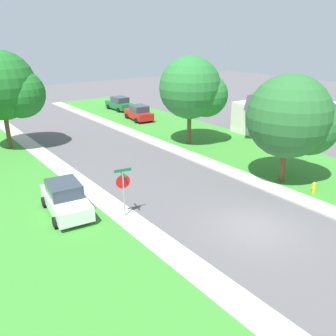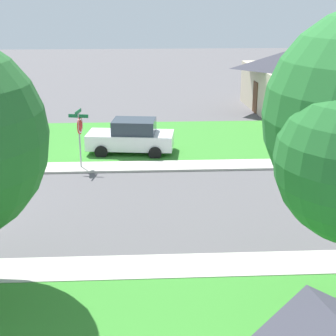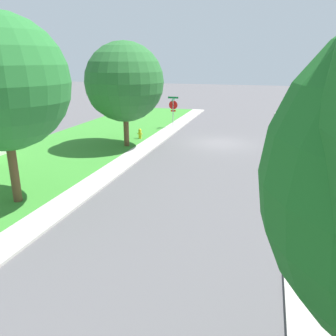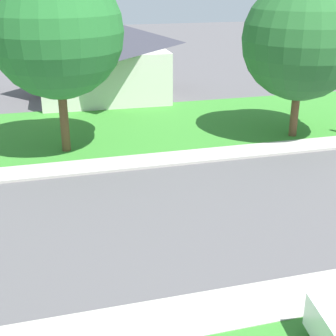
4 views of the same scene
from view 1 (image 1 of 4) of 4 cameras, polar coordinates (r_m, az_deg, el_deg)
name	(u,v)px [view 1 (image 1 of 4)]	position (r m, az deg, el deg)	size (l,w,h in m)	color
ground_plane	(254,227)	(18.64, 13.71, -9.30)	(120.00, 120.00, 0.00)	#565456
sidewalk_east	(179,151)	(29.52, 1.74, 2.75)	(1.40, 56.00, 0.10)	#B7B2A8
lawn_east	(219,142)	(32.54, 8.24, 4.24)	(8.00, 56.00, 0.08)	#38842D
sidewalk_west	(72,176)	(25.07, -15.29, -1.32)	(1.40, 56.00, 0.10)	#B7B2A8
stop_sign_far_corner	(123,185)	(18.40, -7.24, -2.68)	(0.91, 0.91, 2.77)	#9E9EA3
car_red_driveway_right	(139,113)	(40.51, -4.76, 8.85)	(2.48, 4.51, 1.76)	red
car_white_kerbside_mid	(65,199)	(19.86, -16.22, -4.77)	(2.44, 4.49, 1.76)	white
car_green_near_corner	(119,104)	(46.46, -7.84, 10.25)	(2.04, 4.30, 1.76)	#1E6033
tree_corner_large	(194,90)	(30.60, 4.25, 12.49)	(5.63, 5.24, 7.60)	brown
tree_across_left	(294,119)	(23.48, 19.65, 7.45)	(5.60, 5.21, 7.01)	brown
tree_sidewalk_near	(6,88)	(31.91, -24.73, 11.70)	(6.00, 5.58, 8.14)	brown
house_right_setback	(289,109)	(36.63, 18.96, 8.95)	(9.27, 8.11, 4.60)	silver
fire_hydrant	(314,188)	(23.20, 22.47, -2.98)	(0.38, 0.22, 0.83)	gold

